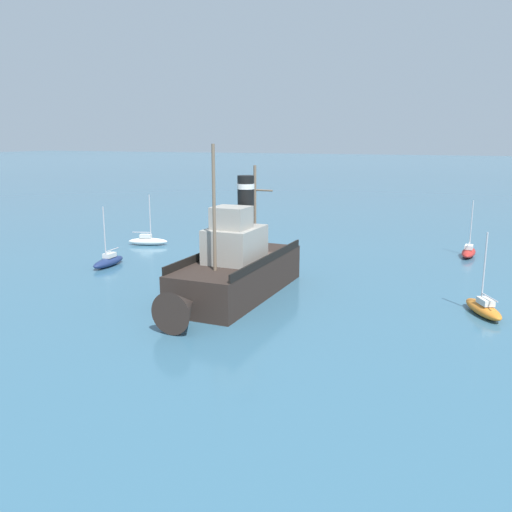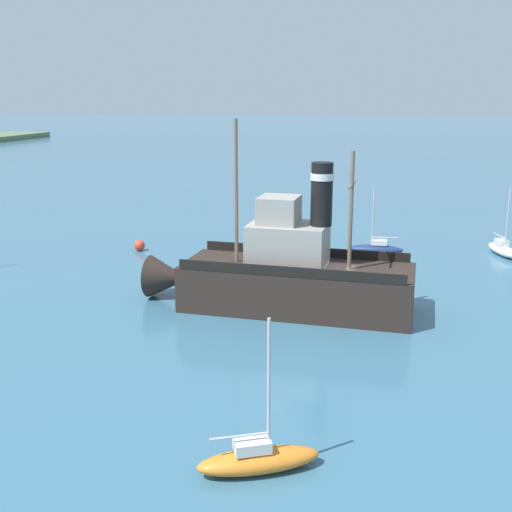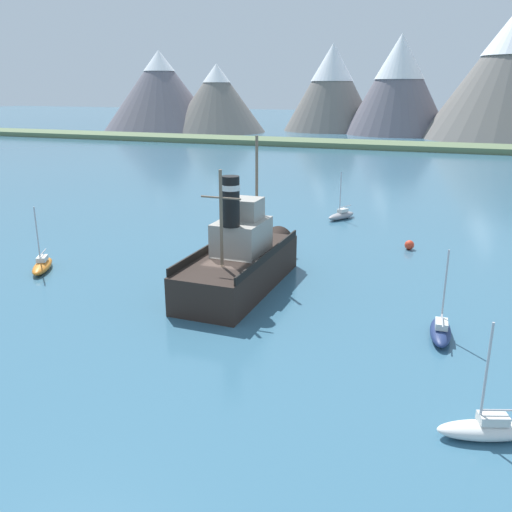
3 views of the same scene
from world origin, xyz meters
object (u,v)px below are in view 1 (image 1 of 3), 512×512
Objects in this scene: old_tugboat at (234,270)px; sailboat_orange at (483,308)px; sailboat_white at (148,241)px; sailboat_red at (469,252)px; sailboat_navy at (108,261)px.

old_tugboat is 2.95× the size of sailboat_orange.
sailboat_red is at bearing -167.24° from sailboat_white.
sailboat_navy is at bearing 103.25° from sailboat_white.
sailboat_white is 29.67m from sailboat_red.
sailboat_navy is 8.93m from sailboat_white.
sailboat_red is at bearing -125.79° from old_tugboat.
old_tugboat is 23.61m from sailboat_red.
old_tugboat reaches higher than sailboat_navy.
sailboat_white is (2.05, -8.69, 0.00)m from sailboat_navy.
sailboat_navy and sailboat_orange have the same top height.
sailboat_white is (30.26, -10.26, 0.00)m from sailboat_orange.
old_tugboat is 15.34m from sailboat_orange.
old_tugboat is at bearing 8.68° from sailboat_orange.
sailboat_red is (-26.89, -15.25, 0.00)m from sailboat_navy.
sailboat_navy is 30.92m from sailboat_red.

